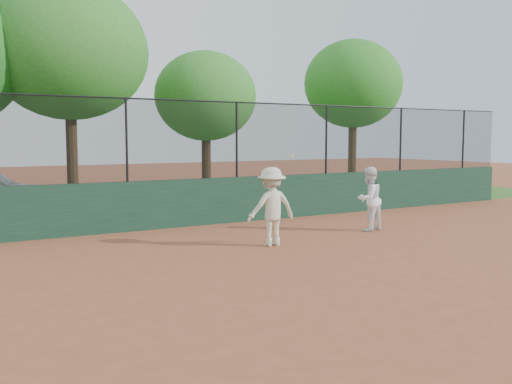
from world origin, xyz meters
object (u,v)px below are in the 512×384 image
player_second (369,199)px  tree_2 (69,51)px  tree_4 (353,84)px  player_main (271,207)px  tree_3 (206,97)px

player_second → tree_2: size_ratio=0.21×
tree_2 → tree_4: bearing=-1.2°
player_main → tree_2: (-1.88, 9.09, 4.18)m
tree_3 → tree_2: bearing=-171.1°
tree_3 → tree_4: 6.55m
player_main → tree_4: size_ratio=0.30×
tree_3 → tree_4: size_ratio=0.87×
player_second → player_main: bearing=-2.2°
tree_2 → tree_3: 5.46m
tree_2 → player_second: bearing=-60.5°
tree_2 → player_main: bearing=-78.3°
player_main → tree_2: bearing=101.7°
player_second → player_main: size_ratio=0.81×
tree_2 → tree_3: bearing=8.9°
tree_4 → tree_3: bearing=170.6°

